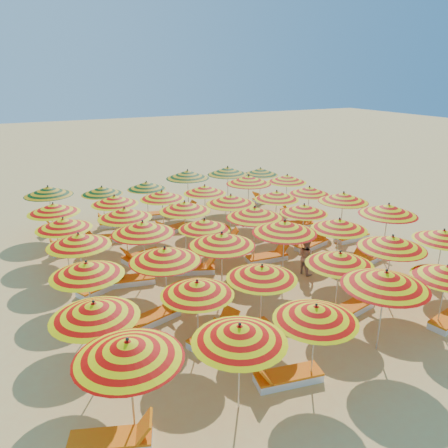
{
  "coord_description": "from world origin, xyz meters",
  "views": [
    {
      "loc": [
        -7.38,
        -14.25,
        7.38
      ],
      "look_at": [
        0.0,
        0.5,
        1.6
      ],
      "focal_mm": 35.0,
      "sensor_mm": 36.0,
      "label": 1
    }
  ],
  "objects_px": {
    "umbrella_25": "(125,213)",
    "lounger_10": "(371,257)",
    "umbrella_14": "(222,239)",
    "lounger_5": "(352,308)",
    "umbrella_9": "(340,258)",
    "lounger_16": "(351,237)",
    "umbrella_15": "(285,227)",
    "lounger_4": "(243,331)",
    "lounger_18": "(220,241)",
    "umbrella_35": "(287,179)",
    "lounger_28": "(158,214)",
    "lounger_30": "(266,199)",
    "umbrella_23": "(343,197)",
    "umbrella_29": "(309,190)",
    "umbrella_36": "(48,191)",
    "lounger_22": "(104,238)",
    "lounger_12": "(130,280)",
    "lounger_0": "(113,441)",
    "lounger_11": "(102,286)",
    "lounger_29": "(181,212)",
    "umbrella_20": "(205,224)",
    "umbrella_38": "(146,185)",
    "umbrella_7": "(197,288)",
    "umbrella_30": "(53,208)",
    "umbrella_33": "(205,189)",
    "umbrella_8": "(262,272)",
    "umbrella_18": "(79,240)",
    "lounger_17": "(142,256)",
    "lounger_27": "(116,223)",
    "umbrella_41": "(261,171)",
    "umbrella_0": "(128,350)",
    "umbrella_10": "(392,242)",
    "umbrella_12": "(87,269)",
    "umbrella_24": "(63,224)",
    "umbrella_4": "(447,272)",
    "umbrella_13": "(165,255)",
    "umbrella_37": "(102,190)",
    "beachgoer_b": "(306,256)",
    "umbrella_40": "(228,171)",
    "umbrella_39": "(188,174)",
    "lounger_24": "(256,215)",
    "lounger_6": "(448,279)",
    "lounger_3": "(215,334)",
    "umbrella_31": "(115,200)",
    "lounger_9": "(348,266)",
    "lounger_13": "(194,269)",
    "lounger_23": "(173,229)",
    "umbrella_16": "(339,224)",
    "lounger_14": "(268,257)",
    "umbrella_28": "(277,195)",
    "umbrella_21": "(255,212)",
    "umbrella_3": "(386,279)",
    "lounger_26": "(64,227)"
  },
  "relations": [
    {
      "from": "umbrella_7",
      "to": "lounger_5",
      "type": "height_order",
      "value": "umbrella_7"
    },
    {
      "from": "umbrella_13",
      "to": "umbrella_37",
      "type": "relative_size",
      "value": 0.95
    },
    {
      "from": "lounger_11",
      "to": "lounger_29",
      "type": "height_order",
      "value": "same"
    },
    {
      "from": "umbrella_14",
      "to": "lounger_5",
      "type": "bearing_deg",
      "value": -41.13
    },
    {
      "from": "umbrella_12",
      "to": "lounger_13",
      "type": "bearing_deg",
      "value": 27.98
    },
    {
      "from": "umbrella_0",
      "to": "umbrella_10",
      "type": "distance_m",
      "value": 9.5
    },
    {
      "from": "umbrella_9",
      "to": "lounger_16",
      "type": "relative_size",
      "value": 1.33
    },
    {
      "from": "lounger_17",
      "to": "lounger_27",
      "type": "bearing_deg",
      "value": -105.71
    },
    {
      "from": "lounger_28",
      "to": "lounger_30",
      "type": "height_order",
      "value": "same"
    },
    {
      "from": "umbrella_35",
      "to": "lounger_5",
      "type": "distance_m",
      "value": 10.61
    },
    {
      "from": "lounger_28",
      "to": "umbrella_41",
      "type": "bearing_deg",
      "value": 6.65
    },
    {
      "from": "umbrella_4",
      "to": "lounger_26",
      "type": "height_order",
      "value": "umbrella_4"
    },
    {
      "from": "umbrella_29",
      "to": "lounger_0",
      "type": "bearing_deg",
      "value": -141.98
    },
    {
      "from": "umbrella_15",
      "to": "lounger_10",
      "type": "relative_size",
      "value": 1.36
    },
    {
      "from": "beachgoer_b",
      "to": "umbrella_40",
      "type": "bearing_deg",
      "value": -18.11
    },
    {
      "from": "umbrella_20",
      "to": "lounger_0",
      "type": "height_order",
      "value": "umbrella_20"
    },
    {
      "from": "umbrella_4",
      "to": "umbrella_13",
      "type": "height_order",
      "value": "umbrella_13"
    },
    {
      "from": "lounger_9",
      "to": "lounger_28",
      "type": "height_order",
      "value": "same"
    },
    {
      "from": "lounger_5",
      "to": "lounger_22",
      "type": "height_order",
      "value": "same"
    },
    {
      "from": "umbrella_39",
      "to": "lounger_24",
      "type": "height_order",
      "value": "umbrella_39"
    },
    {
      "from": "umbrella_14",
      "to": "umbrella_29",
      "type": "xyz_separation_m",
      "value": [
        7.03,
        4.53,
        -0.23
      ]
    },
    {
      "from": "umbrella_15",
      "to": "lounger_18",
      "type": "xyz_separation_m",
      "value": [
        -0.4,
        4.44,
        -2.01
      ]
    },
    {
      "from": "umbrella_33",
      "to": "umbrella_8",
      "type": "bearing_deg",
      "value": -104.25
    },
    {
      "from": "umbrella_25",
      "to": "lounger_14",
      "type": "distance_m",
      "value": 6.08
    },
    {
      "from": "umbrella_0",
      "to": "lounger_0",
      "type": "bearing_deg",
      "value": -163.36
    },
    {
      "from": "umbrella_14",
      "to": "umbrella_37",
      "type": "xyz_separation_m",
      "value": [
        -2.07,
        9.05,
        -0.22
      ]
    },
    {
      "from": "umbrella_20",
      "to": "lounger_4",
      "type": "bearing_deg",
      "value": -100.69
    },
    {
      "from": "umbrella_12",
      "to": "umbrella_24",
      "type": "bearing_deg",
      "value": 90.62
    },
    {
      "from": "umbrella_18",
      "to": "umbrella_36",
      "type": "relative_size",
      "value": 0.94
    },
    {
      "from": "lounger_5",
      "to": "lounger_3",
      "type": "bearing_deg",
      "value": 159.39
    },
    {
      "from": "umbrella_30",
      "to": "lounger_29",
      "type": "bearing_deg",
      "value": 21.14
    },
    {
      "from": "umbrella_38",
      "to": "lounger_6",
      "type": "height_order",
      "value": "umbrella_38"
    },
    {
      "from": "umbrella_4",
      "to": "umbrella_16",
      "type": "height_order",
      "value": "umbrella_16"
    },
    {
      "from": "umbrella_13",
      "to": "umbrella_28",
      "type": "bearing_deg",
      "value": 33.19
    },
    {
      "from": "umbrella_31",
      "to": "umbrella_33",
      "type": "height_order",
      "value": "umbrella_31"
    },
    {
      "from": "umbrella_15",
      "to": "lounger_4",
      "type": "height_order",
      "value": "umbrella_15"
    },
    {
      "from": "lounger_4",
      "to": "lounger_12",
      "type": "xyz_separation_m",
      "value": [
        -2.11,
        4.77,
        0.0
      ]
    },
    {
      "from": "lounger_0",
      "to": "lounger_5",
      "type": "xyz_separation_m",
      "value": [
        8.18,
        1.92,
        0.0
      ]
    },
    {
      "from": "umbrella_25",
      "to": "lounger_22",
      "type": "height_order",
      "value": "umbrella_25"
    },
    {
      "from": "umbrella_38",
      "to": "lounger_23",
      "type": "height_order",
      "value": "umbrella_38"
    },
    {
      "from": "umbrella_29",
      "to": "umbrella_36",
      "type": "distance_m",
      "value": 12.47
    },
    {
      "from": "umbrella_25",
      "to": "umbrella_23",
      "type": "bearing_deg",
      "value": -13.64
    },
    {
      "from": "umbrella_25",
      "to": "lounger_13",
      "type": "xyz_separation_m",
      "value": [
        1.96,
        -2.36,
        -1.87
      ]
    },
    {
      "from": "umbrella_25",
      "to": "lounger_10",
      "type": "distance_m",
      "value": 10.22
    },
    {
      "from": "beachgoer_b",
      "to": "umbrella_3",
      "type": "bearing_deg",
      "value": 156.85
    },
    {
      "from": "lounger_0",
      "to": "lounger_4",
      "type": "height_order",
      "value": "same"
    },
    {
      "from": "lounger_16",
      "to": "beachgoer_b",
      "type": "distance_m",
      "value": 4.49
    },
    {
      "from": "umbrella_7",
      "to": "umbrella_21",
      "type": "height_order",
      "value": "umbrella_21"
    },
    {
      "from": "umbrella_20",
      "to": "umbrella_38",
      "type": "height_order",
      "value": "umbrella_20"
    },
    {
      "from": "umbrella_7",
      "to": "lounger_11",
      "type": "distance_m",
      "value": 5.29
    }
  ]
}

